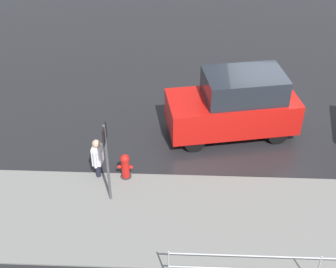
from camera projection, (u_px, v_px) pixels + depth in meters
ground_plane at (264, 125)px, 15.10m from camera, size 60.00×60.00×0.00m
kerb_strip at (285, 221)px, 11.71m from camera, size 24.00×3.20×0.04m
moving_hatchback at (235, 105)px, 14.18m from camera, size 4.15×2.42×2.06m
fire_hydrant at (125, 167)px, 12.81m from camera, size 0.42×0.31×0.80m
pedestrian at (98, 156)px, 12.73m from camera, size 0.28×0.57×1.22m
sign_post at (106, 153)px, 11.41m from camera, size 0.07×0.44×2.40m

